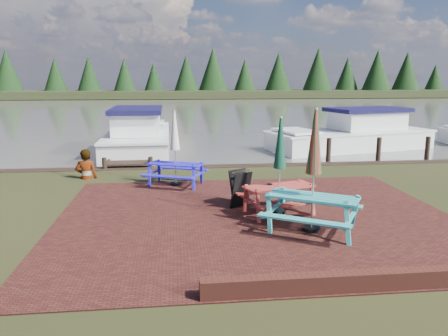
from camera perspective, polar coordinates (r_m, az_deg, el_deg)
name	(u,v)px	position (r m, az deg, el deg)	size (l,w,h in m)	color
ground	(265,233)	(9.13, 5.40, -8.48)	(120.00, 120.00, 0.00)	black
paving	(256,218)	(10.05, 4.24, -6.48)	(9.00, 7.50, 0.02)	#361311
brick_wall	(431,272)	(7.75, 25.41, -12.19)	(6.21, 1.79, 0.30)	#4C1E16
water	(193,109)	(45.53, -4.13, 7.70)	(120.00, 60.00, 0.02)	#49463F
far_treeline	(185,77)	(74.41, -5.09, 11.75)	(120.00, 10.00, 8.10)	black
picnic_table_teal	(313,190)	(9.10, 11.52, -2.87)	(2.40, 2.34, 2.53)	teal
picnic_table_red	(279,181)	(10.19, 7.23, -1.73)	(1.96, 1.83, 2.26)	#AE362C
picnic_table_blue	(175,160)	(12.90, -6.37, 1.06)	(2.02, 1.93, 2.22)	#261CD3
chalkboard	(240,188)	(10.81, 2.13, -2.67)	(0.58, 0.79, 0.89)	black
jetty	(138,147)	(19.97, -11.21, 2.75)	(1.76, 9.08, 1.00)	black
boat_jetty	(139,138)	(20.12, -11.05, 3.87)	(2.81, 7.90, 2.28)	white
boat_near	(353,136)	(21.67, 16.51, 4.03)	(8.30, 4.61, 2.13)	white
person	(85,149)	(14.34, -17.72, 2.32)	(0.69, 0.45, 1.89)	gray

